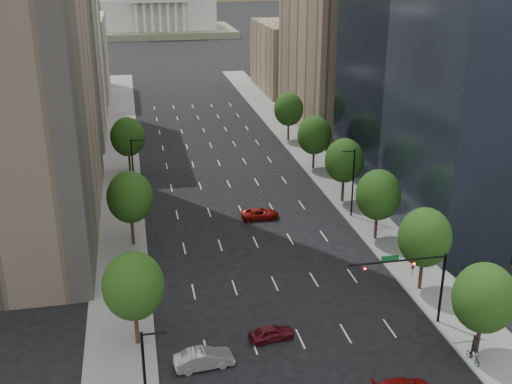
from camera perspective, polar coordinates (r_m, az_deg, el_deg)
sidewalk_left at (r=81.44m, az=-12.22°, el=-2.37°), size 6.00×200.00×0.15m
sidewalk_right at (r=86.26m, az=8.78°, el=-0.77°), size 6.00×200.00×0.15m
midrise_cream_left at (r=119.43m, az=-17.54°, el=13.25°), size 14.00×30.00×35.00m
filler_left at (r=153.15m, az=-16.09°, el=11.70°), size 14.00×26.00×18.00m
parking_tan_right at (r=122.26m, az=7.02°, el=13.02°), size 14.00×30.00×30.00m
filler_right at (r=154.62m, az=3.05°, el=12.18°), size 14.00×26.00×16.00m
tree_right_0 at (r=55.01m, az=20.03°, el=-9.04°), size 5.20×5.20×8.39m
tree_right_1 at (r=63.31m, az=15.08°, el=-4.01°), size 5.20×5.20×8.75m
tree_right_2 at (r=73.37m, az=11.05°, el=-0.26°), size 5.20×5.20×8.61m
tree_right_3 at (r=83.80m, az=8.03°, el=2.84°), size 5.20×5.20×8.89m
tree_right_4 at (r=96.65m, az=5.32°, el=5.16°), size 5.20×5.20×8.46m
tree_right_5 at (r=111.48m, az=2.99°, el=7.52°), size 5.20×5.20×8.75m
tree_left_0 at (r=53.72m, az=-11.09°, el=-8.38°), size 5.20×5.20×8.75m
tree_left_1 at (r=71.79m, az=-11.39°, el=-0.47°), size 5.20×5.20×8.97m
tree_left_2 at (r=96.57m, az=-11.58°, el=4.94°), size 5.20×5.20×8.68m
streetlight_rn at (r=79.52m, az=8.77°, el=0.99°), size 1.70×0.20×9.00m
streetlight_ln at (r=84.39m, az=-11.07°, el=2.03°), size 1.70×0.20×9.00m
traffic_signal at (r=57.33m, az=14.48°, el=-7.35°), size 9.12×0.40×7.38m
capitol at (r=266.01m, az=-8.89°, el=15.82°), size 60.00×40.00×35.20m
foothills at (r=620.13m, az=-7.14°, el=14.47°), size 720.00×413.00×263.00m
car_maroon at (r=56.04m, az=1.42°, el=-12.68°), size 4.15×2.13×1.35m
car_silver at (r=52.95m, az=-4.76°, el=-14.85°), size 5.01×2.19×1.60m
car_red_far at (r=79.53m, az=0.34°, el=-1.98°), size 4.83×2.27×1.33m
cyclist at (r=55.96m, az=19.18°, el=-13.67°), size 0.74×1.93×2.52m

